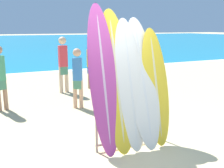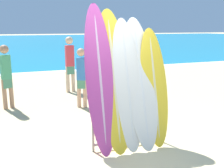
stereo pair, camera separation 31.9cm
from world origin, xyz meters
The scene contains 12 objects.
ground_plane centered at (0.00, 0.00, 0.00)m, with size 160.00×160.00×0.00m, color #CCB789.
ocean_water centered at (0.00, 38.33, 0.00)m, with size 120.00×60.00×0.01m.
surfboard_rack centered at (0.33, 0.47, 0.51)m, with size 1.33×0.04×0.96m.
surfboard_slot_0 centered at (-0.17, 0.52, 1.26)m, with size 0.49×0.72×2.52m.
surfboard_slot_1 centered at (0.08, 0.52, 1.22)m, with size 0.60×0.74×2.43m.
surfboard_slot_2 centered at (0.32, 0.49, 1.14)m, with size 0.53×0.70×2.28m.
surfboard_slot_3 centered at (0.59, 0.50, 1.15)m, with size 0.60×0.84×2.30m.
surfboard_slot_4 centered at (0.85, 0.47, 1.05)m, with size 0.52×0.60×2.11m.
person_near_water centered at (0.15, 3.05, 0.86)m, with size 0.27×0.24×1.58m.
person_mid_beach centered at (0.22, 4.87, 0.99)m, with size 0.31×0.24×1.82m.
person_far_left centered at (-1.70, 3.64, 0.91)m, with size 0.28×0.22×1.67m.
person_far_right centered at (1.21, 5.00, 0.88)m, with size 0.22×0.27×1.61m.
Camera 2 is at (-1.49, -3.55, 2.12)m, focal length 42.00 mm.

